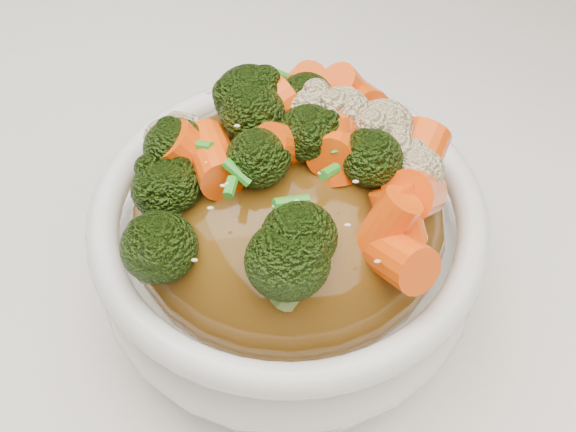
{
  "coord_description": "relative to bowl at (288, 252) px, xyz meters",
  "views": [
    {
      "loc": [
        0.01,
        -0.24,
        1.15
      ],
      "look_at": [
        0.01,
        0.02,
        0.82
      ],
      "focal_mm": 50.0,
      "sensor_mm": 36.0,
      "label": 1
    }
  ],
  "objects": [
    {
      "name": "broccoli",
      "position": [
        0.0,
        0.0,
        0.09
      ],
      "size": [
        0.18,
        0.18,
        0.04
      ],
      "primitive_type": null,
      "rotation": [
        0.0,
        0.0,
        0.09
      ],
      "color": "black",
      "rests_on": "sauce_base"
    },
    {
      "name": "bowl",
      "position": [
        0.0,
        0.0,
        0.0
      ],
      "size": [
        0.23,
        0.23,
        0.08
      ],
      "primitive_type": null,
      "rotation": [
        0.0,
        0.0,
        0.09
      ],
      "color": "white",
      "rests_on": "tablecloth"
    },
    {
      "name": "cauliflower",
      "position": [
        0.0,
        0.0,
        0.09
      ],
      "size": [
        0.18,
        0.18,
        0.03
      ],
      "primitive_type": null,
      "rotation": [
        0.0,
        0.0,
        0.09
      ],
      "color": "beige",
      "rests_on": "sauce_base"
    },
    {
      "name": "carrots",
      "position": [
        0.0,
        0.0,
        0.09
      ],
      "size": [
        0.18,
        0.18,
        0.05
      ],
      "primitive_type": null,
      "rotation": [
        0.0,
        0.0,
        0.09
      ],
      "color": "#FF5108",
      "rests_on": "sauce_base"
    },
    {
      "name": "tablecloth",
      "position": [
        -0.01,
        -0.02,
        -0.06
      ],
      "size": [
        1.2,
        0.8,
        0.04
      ],
      "primitive_type": "cube",
      "color": "white",
      "rests_on": "dining_table"
    },
    {
      "name": "sauce_base",
      "position": [
        0.0,
        0.0,
        0.03
      ],
      "size": [
        0.18,
        0.18,
        0.09
      ],
      "primitive_type": "ellipsoid",
      "rotation": [
        0.0,
        0.0,
        0.09
      ],
      "color": "#5D3B10",
      "rests_on": "bowl"
    },
    {
      "name": "sesame_seeds",
      "position": [
        0.0,
        0.0,
        0.09
      ],
      "size": [
        0.16,
        0.16,
        0.01
      ],
      "primitive_type": null,
      "rotation": [
        0.0,
        0.0,
        0.09
      ],
      "color": "beige",
      "rests_on": "sauce_base"
    },
    {
      "name": "scallions",
      "position": [
        -0.0,
        0.0,
        0.09
      ],
      "size": [
        0.14,
        0.14,
        0.02
      ],
      "primitive_type": null,
      "rotation": [
        0.0,
        0.0,
        0.09
      ],
      "color": "#2C8D20",
      "rests_on": "sauce_base"
    }
  ]
}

